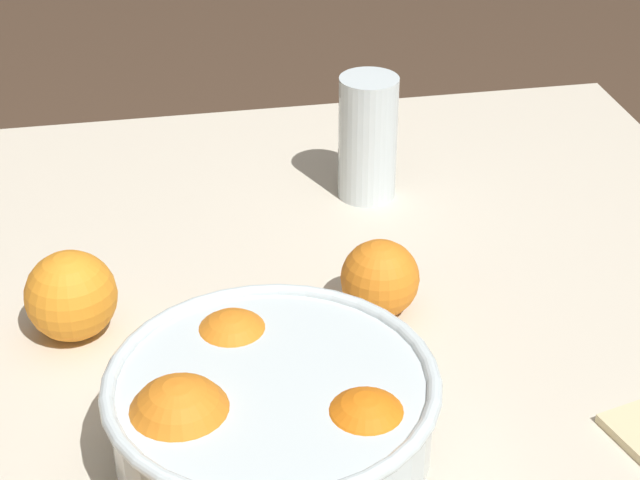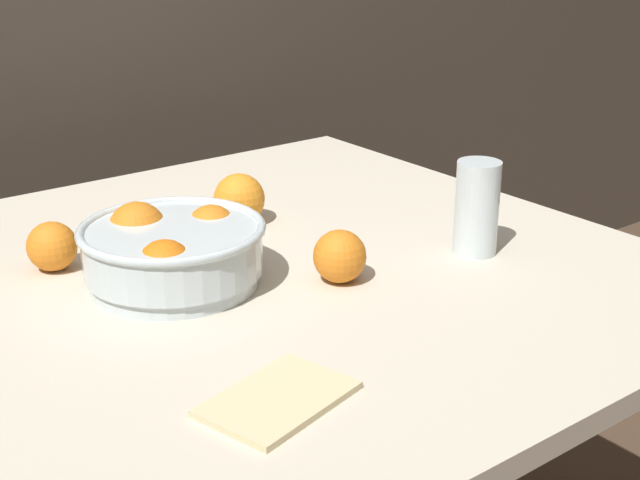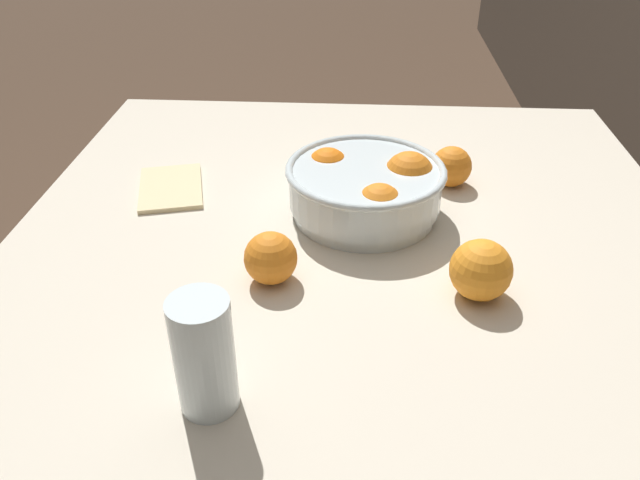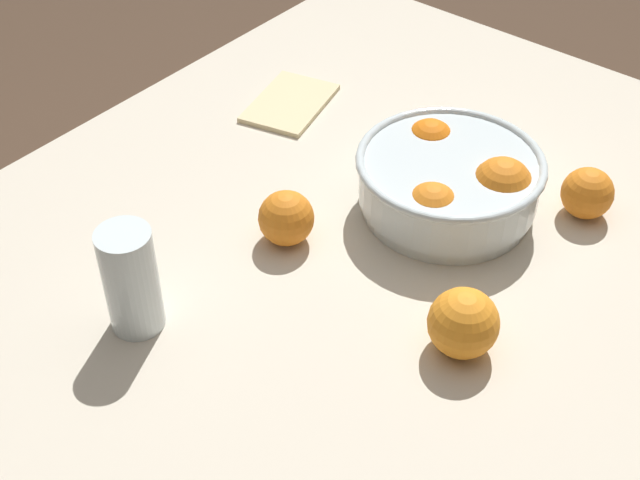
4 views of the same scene
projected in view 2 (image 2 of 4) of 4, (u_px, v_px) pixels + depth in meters
name	position (u px, v px, depth m)	size (l,w,h in m)	color
dining_table	(238.00, 318.00, 1.28)	(1.15, 1.07, 0.71)	beige
fruit_bowl	(172.00, 250.00, 1.20)	(0.25, 0.25, 0.10)	silver
juice_glass	(477.00, 211.00, 1.31)	(0.06, 0.06, 0.14)	#F4A314
orange_loose_near_bowl	(340.00, 256.00, 1.22)	(0.07, 0.07, 0.07)	orange
orange_loose_front	(239.00, 199.00, 1.43)	(0.08, 0.08, 0.08)	orange
orange_loose_aside	(52.00, 246.00, 1.26)	(0.07, 0.07, 0.07)	orange
napkin	(278.00, 399.00, 0.93)	(0.16, 0.11, 0.01)	beige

